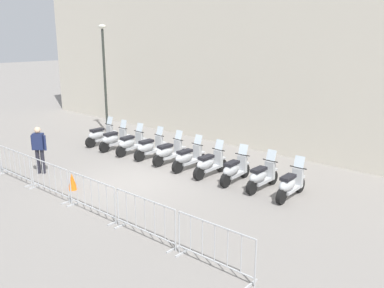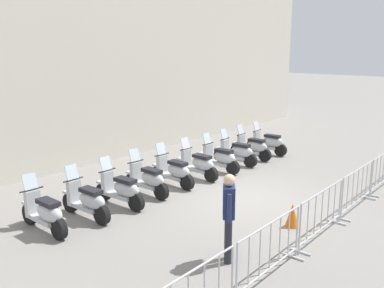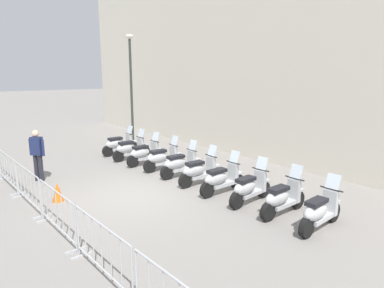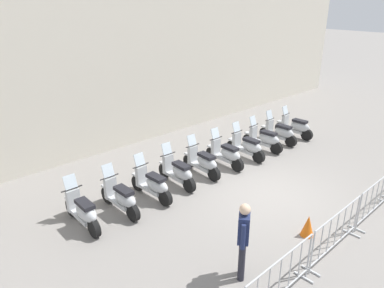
% 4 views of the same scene
% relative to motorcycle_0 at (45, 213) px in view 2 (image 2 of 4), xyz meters
% --- Properties ---
extents(ground_plane, '(120.00, 120.00, 0.00)m').
position_rel_motorcycle_0_xyz_m(ground_plane, '(5.02, -1.55, -0.45)').
color(ground_plane, gray).
extents(building_facade, '(28.07, 6.06, 10.64)m').
position_rel_motorcycle_0_xyz_m(building_facade, '(4.06, 5.69, 4.87)').
color(building_facade, beige).
rests_on(building_facade, ground).
extents(motorcycle_0, '(0.58, 1.72, 1.24)m').
position_rel_motorcycle_0_xyz_m(motorcycle_0, '(0.00, 0.00, 0.00)').
color(motorcycle_0, black).
rests_on(motorcycle_0, ground).
extents(motorcycle_1, '(0.61, 1.72, 1.24)m').
position_rel_motorcycle_0_xyz_m(motorcycle_1, '(1.06, 0.07, 0.00)').
color(motorcycle_1, black).
rests_on(motorcycle_1, ground).
extents(motorcycle_2, '(0.65, 1.72, 1.24)m').
position_rel_motorcycle_0_xyz_m(motorcycle_2, '(2.11, 0.22, 0.00)').
color(motorcycle_2, black).
rests_on(motorcycle_2, ground).
extents(motorcycle_3, '(0.56, 1.73, 1.24)m').
position_rel_motorcycle_0_xyz_m(motorcycle_3, '(3.14, 0.46, 0.00)').
color(motorcycle_3, black).
rests_on(motorcycle_3, ground).
extents(motorcycle_4, '(0.56, 1.73, 1.24)m').
position_rel_motorcycle_0_xyz_m(motorcycle_4, '(4.20, 0.59, 0.00)').
color(motorcycle_4, black).
rests_on(motorcycle_4, ground).
extents(motorcycle_5, '(0.56, 1.73, 1.24)m').
position_rel_motorcycle_0_xyz_m(motorcycle_5, '(5.26, 0.67, 0.00)').
color(motorcycle_5, black).
rests_on(motorcycle_5, ground).
extents(motorcycle_6, '(0.58, 1.73, 1.24)m').
position_rel_motorcycle_0_xyz_m(motorcycle_6, '(6.32, 0.75, 0.00)').
color(motorcycle_6, black).
rests_on(motorcycle_6, ground).
extents(motorcycle_7, '(0.67, 1.71, 1.24)m').
position_rel_motorcycle_0_xyz_m(motorcycle_7, '(7.37, 0.92, 0.00)').
color(motorcycle_7, black).
rests_on(motorcycle_7, ground).
extents(motorcycle_8, '(0.60, 1.72, 1.24)m').
position_rel_motorcycle_0_xyz_m(motorcycle_8, '(8.41, 1.08, 0.00)').
color(motorcycle_8, black).
rests_on(motorcycle_8, ground).
extents(motorcycle_9, '(0.64, 1.72, 1.24)m').
position_rel_motorcycle_0_xyz_m(motorcycle_9, '(9.47, 1.17, 0.00)').
color(motorcycle_9, black).
rests_on(motorcycle_9, ground).
extents(barrier_segment_1, '(2.09, 0.69, 1.07)m').
position_rel_motorcycle_0_xyz_m(barrier_segment_1, '(2.10, -4.53, 0.07)').
color(barrier_segment_1, '#B2B5B7').
rests_on(barrier_segment_1, ground).
extents(barrier_segment_2, '(2.09, 0.69, 1.07)m').
position_rel_motorcycle_0_xyz_m(barrier_segment_2, '(4.27, -4.24, 0.07)').
color(barrier_segment_2, '#B2B5B7').
rests_on(barrier_segment_2, ground).
extents(barrier_segment_3, '(2.09, 0.69, 1.07)m').
position_rel_motorcycle_0_xyz_m(barrier_segment_3, '(6.44, -3.95, 0.07)').
color(barrier_segment_3, '#B2B5B7').
rests_on(barrier_segment_3, ground).
extents(barrier_segment_4, '(2.09, 0.69, 1.07)m').
position_rel_motorcycle_0_xyz_m(barrier_segment_4, '(8.62, -3.66, 0.07)').
color(barrier_segment_4, '#B2B5B7').
rests_on(barrier_segment_4, ground).
extents(officer_near_row_end, '(0.42, 0.41, 1.73)m').
position_rel_motorcycle_0_xyz_m(officer_near_row_end, '(2.03, -3.60, 0.53)').
color(officer_near_row_end, '#23232D').
rests_on(officer_near_row_end, ground).
extents(traffic_cone, '(0.32, 0.32, 0.55)m').
position_rel_motorcycle_0_xyz_m(traffic_cone, '(4.30, -3.50, -0.18)').
color(traffic_cone, orange).
rests_on(traffic_cone, ground).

